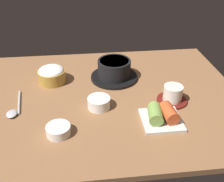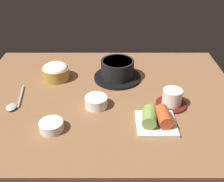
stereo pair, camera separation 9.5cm
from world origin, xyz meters
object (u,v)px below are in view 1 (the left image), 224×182
stone_pot (114,70)px  rice_bowl (52,74)px  banchan_cup_center (99,102)px  tea_cup_with_saucer (173,95)px  spoon (14,110)px  side_bowl_near (58,130)px  kimchi_plate (162,116)px

stone_pot → rice_bowl: 24.94cm
rice_bowl → banchan_cup_center: size_ratio=1.39×
tea_cup_with_saucer → spoon: (-54.82, 0.15, -2.18)cm
rice_bowl → banchan_cup_center: rice_bowl is taller
stone_pot → spoon: bearing=-152.6°
side_bowl_near → rice_bowl: bearing=97.5°
side_bowl_near → banchan_cup_center: bearing=43.5°
kimchi_plate → stone_pot: bearing=111.5°
stone_pot → spoon: 41.08cm
tea_cup_with_saucer → kimchi_plate: tea_cup_with_saucer is taller
kimchi_plate → rice_bowl: bearing=141.1°
kimchi_plate → spoon: (-48.02, 10.74, -1.62)cm
stone_pot → kimchi_plate: stone_pot is taller
rice_bowl → kimchi_plate: size_ratio=0.86×
stone_pot → kimchi_plate: size_ratio=1.51×
side_bowl_near → tea_cup_with_saucer: bearing=18.4°
stone_pot → spoon: (-36.35, -18.87, -3.15)cm
banchan_cup_center → side_bowl_near: bearing=-136.5°
spoon → tea_cup_with_saucer: bearing=-0.2°
stone_pot → side_bowl_near: stone_pot is taller
stone_pot → tea_cup_with_saucer: 26.53cm
rice_bowl → banchan_cup_center: (17.29, -19.55, -1.42)cm
rice_bowl → side_bowl_near: (4.19, -31.96, -1.83)cm
stone_pot → spoon: size_ratio=1.15×
banchan_cup_center → rice_bowl: bearing=131.5°
rice_bowl → stone_pot: bearing=0.2°
kimchi_plate → spoon: kimchi_plate is taller
tea_cup_with_saucer → side_bowl_near: tea_cup_with_saucer is taller
rice_bowl → side_bowl_near: size_ratio=1.47×
spoon → rice_bowl: bearing=58.7°
tea_cup_with_saucer → kimchi_plate: bearing=-122.7°
kimchi_plate → side_bowl_near: bearing=-175.7°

